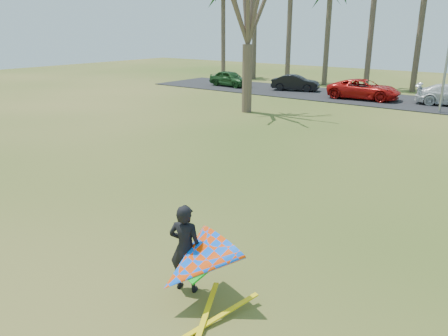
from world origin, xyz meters
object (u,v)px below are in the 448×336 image
Objects in this scene: kite_flyer at (193,262)px; car_1 at (295,83)px; car_2 at (364,89)px; car_0 at (230,79)px.

car_1 is at bearing 114.51° from kite_flyer.
car_2 is 2.19× the size of kite_flyer.
car_2 reaches higher than car_1.
car_1 is at bearing 75.79° from car_2.
kite_flyer reaches higher than car_0.
car_2 is (6.27, -1.05, 0.07)m from car_1.
car_2 is at bearing 103.48° from kite_flyer.
car_0 is at bearing 83.37° from car_1.
car_0 is 6.19m from car_1.
car_1 is 6.36m from car_2.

